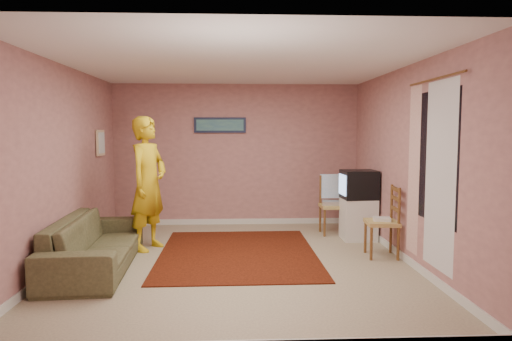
{
  "coord_description": "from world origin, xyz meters",
  "views": [
    {
      "loc": [
        -0.02,
        -5.95,
        1.74
      ],
      "look_at": [
        0.28,
        0.6,
        1.17
      ],
      "focal_mm": 32.0,
      "sensor_mm": 36.0,
      "label": 1
    }
  ],
  "objects_px": {
    "chair_b": "(382,214)",
    "crt_tv": "(359,185)",
    "person": "(148,183)",
    "sofa": "(95,243)",
    "tv_cabinet": "(358,219)",
    "chair_a": "(334,199)"
  },
  "relations": [
    {
      "from": "chair_b",
      "to": "crt_tv",
      "type": "bearing_deg",
      "value": -172.58
    },
    {
      "from": "chair_b",
      "to": "person",
      "type": "distance_m",
      "value": 3.37
    },
    {
      "from": "chair_b",
      "to": "sofa",
      "type": "xyz_separation_m",
      "value": [
        -3.8,
        -0.37,
        -0.28
      ]
    },
    {
      "from": "tv_cabinet",
      "to": "chair_a",
      "type": "distance_m",
      "value": 0.58
    },
    {
      "from": "crt_tv",
      "to": "chair_a",
      "type": "distance_m",
      "value": 0.58
    },
    {
      "from": "crt_tv",
      "to": "person",
      "type": "relative_size",
      "value": 0.28
    },
    {
      "from": "tv_cabinet",
      "to": "person",
      "type": "height_order",
      "value": "person"
    },
    {
      "from": "crt_tv",
      "to": "sofa",
      "type": "xyz_separation_m",
      "value": [
        -3.74,
        -1.39,
        -0.56
      ]
    },
    {
      "from": "person",
      "to": "chair_b",
      "type": "bearing_deg",
      "value": -75.13
    },
    {
      "from": "chair_b",
      "to": "person",
      "type": "relative_size",
      "value": 0.27
    },
    {
      "from": "crt_tv",
      "to": "chair_a",
      "type": "relative_size",
      "value": 1.04
    },
    {
      "from": "crt_tv",
      "to": "sofa",
      "type": "distance_m",
      "value": 4.03
    },
    {
      "from": "person",
      "to": "sofa",
      "type": "bearing_deg",
      "value": 176.4
    },
    {
      "from": "chair_a",
      "to": "sofa",
      "type": "xyz_separation_m",
      "value": [
        -3.44,
        -1.79,
        -0.27
      ]
    },
    {
      "from": "tv_cabinet",
      "to": "crt_tv",
      "type": "distance_m",
      "value": 0.56
    },
    {
      "from": "chair_b",
      "to": "sofa",
      "type": "height_order",
      "value": "chair_b"
    },
    {
      "from": "sofa",
      "to": "person",
      "type": "bearing_deg",
      "value": -31.73
    },
    {
      "from": "chair_a",
      "to": "crt_tv",
      "type": "bearing_deg",
      "value": -53.42
    },
    {
      "from": "crt_tv",
      "to": "chair_b",
      "type": "relative_size",
      "value": 1.03
    },
    {
      "from": "tv_cabinet",
      "to": "sofa",
      "type": "xyz_separation_m",
      "value": [
        -3.75,
        -1.39,
        -0.0
      ]
    },
    {
      "from": "chair_a",
      "to": "chair_b",
      "type": "relative_size",
      "value": 1.0
    },
    {
      "from": "chair_b",
      "to": "chair_a",
      "type": "bearing_deg",
      "value": -161.23
    }
  ]
}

